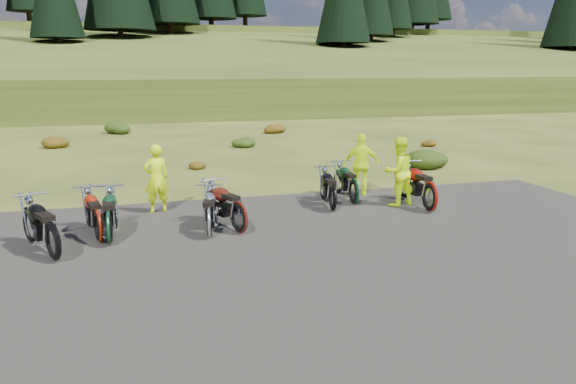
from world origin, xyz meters
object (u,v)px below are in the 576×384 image
object	(u,v)px
motorcycle_3	(210,238)
motorcycle_7	(353,205)
person_middle	(156,180)
motorcycle_0	(55,262)

from	to	relation	value
motorcycle_3	motorcycle_7	distance (m)	4.82
motorcycle_3	person_middle	size ratio (longest dim) A/B	1.07
motorcycle_0	person_middle	xyz separation A→B (m)	(2.21, 3.34, 0.91)
motorcycle_3	motorcycle_7	size ratio (longest dim) A/B	0.95
motorcycle_3	motorcycle_7	bearing A→B (deg)	-55.54
motorcycle_0	motorcycle_3	xyz separation A→B (m)	(3.22, 0.71, 0.00)
motorcycle_0	motorcycle_3	bearing A→B (deg)	-102.23
motorcycle_3	person_middle	world-z (taller)	person_middle
motorcycle_0	person_middle	distance (m)	4.11
motorcycle_7	motorcycle_3	bearing A→B (deg)	117.18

